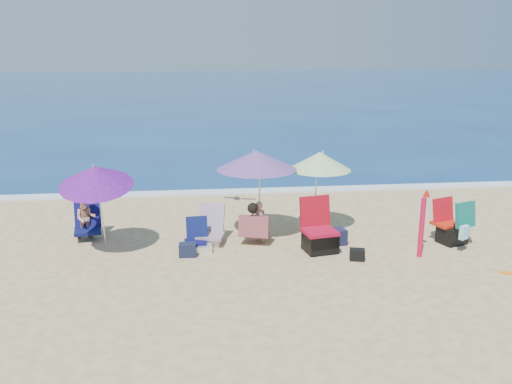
{
  "coord_description": "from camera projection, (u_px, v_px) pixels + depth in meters",
  "views": [
    {
      "loc": [
        -1.41,
        -9.25,
        3.88
      ],
      "look_at": [
        -0.3,
        1.0,
        1.1
      ],
      "focal_mm": 37.71,
      "sensor_mm": 36.0,
      "label": 1
    }
  ],
  "objects": [
    {
      "name": "bag_navy_b",
      "position": [
        335.0,
        237.0,
        10.91
      ],
      "size": [
        0.49,
        0.41,
        0.32
      ],
      "color": "#1A1A39",
      "rests_on": "ground"
    },
    {
      "name": "umbrella_blue",
      "position": [
        95.0,
        176.0,
        10.03
      ],
      "size": [
        1.43,
        1.48,
        1.9
      ],
      "color": "silver",
      "rests_on": "ground"
    },
    {
      "name": "person_center",
      "position": [
        257.0,
        223.0,
        10.89
      ],
      "size": [
        0.7,
        0.66,
        0.88
      ],
      "color": "tan",
      "rests_on": "ground"
    },
    {
      "name": "umbrella_striped",
      "position": [
        320.0,
        161.0,
        11.35
      ],
      "size": [
        1.39,
        1.39,
        1.78
      ],
      "color": "silver",
      "rests_on": "ground"
    },
    {
      "name": "camp_chair_left",
      "position": [
        319.0,
        236.0,
        10.5
      ],
      "size": [
        0.74,
        0.8,
        1.07
      ],
      "color": "#AC0C28",
      "rests_on": "ground"
    },
    {
      "name": "chair_rainbow",
      "position": [
        209.0,
        233.0,
        11.02
      ],
      "size": [
        0.71,
        0.83,
        0.76
      ],
      "color": "#EA5552",
      "rests_on": "ground"
    },
    {
      "name": "chair_navy",
      "position": [
        199.0,
        242.0,
        10.64
      ],
      "size": [
        0.55,
        0.6,
        0.61
      ],
      "color": "#100D4B",
      "rests_on": "ground"
    },
    {
      "name": "bag_black_a",
      "position": [
        194.0,
        233.0,
        11.26
      ],
      "size": [
        0.32,
        0.24,
        0.23
      ],
      "color": "black",
      "rests_on": "ground"
    },
    {
      "name": "orange_item",
      "position": [
        506.0,
        273.0,
        9.51
      ],
      "size": [
        0.22,
        0.13,
        0.03
      ],
      "color": "orange",
      "rests_on": "ground"
    },
    {
      "name": "camp_chair_right",
      "position": [
        453.0,
        228.0,
        10.91
      ],
      "size": [
        0.75,
        1.02,
        0.94
      ],
      "color": "red",
      "rests_on": "ground"
    },
    {
      "name": "person_left",
      "position": [
        86.0,
        218.0,
        11.19
      ],
      "size": [
        0.62,
        0.75,
        0.98
      ],
      "color": "tan",
      "rests_on": "ground"
    },
    {
      "name": "foam",
      "position": [
        251.0,
        191.0,
        14.93
      ],
      "size": [
        120.0,
        0.5,
        0.04
      ],
      "color": "white",
      "rests_on": "ground"
    },
    {
      "name": "bag_navy_a",
      "position": [
        188.0,
        250.0,
        10.3
      ],
      "size": [
        0.33,
        0.25,
        0.25
      ],
      "color": "#171D33",
      "rests_on": "ground"
    },
    {
      "name": "umbrella_turquoise",
      "position": [
        257.0,
        160.0,
        10.91
      ],
      "size": [
        1.68,
        1.68,
        1.89
      ],
      "color": "silver",
      "rests_on": "ground"
    },
    {
      "name": "furled_umbrella",
      "position": [
        423.0,
        221.0,
        10.16
      ],
      "size": [
        0.26,
        0.31,
        1.29
      ],
      "color": "red",
      "rests_on": "ground"
    },
    {
      "name": "sea",
      "position": [
        211.0,
        89.0,
        53.25
      ],
      "size": [
        120.0,
        80.0,
        0.12
      ],
      "color": "navy",
      "rests_on": "ground"
    },
    {
      "name": "ground",
      "position": [
        278.0,
        262.0,
        10.04
      ],
      "size": [
        120.0,
        120.0,
        0.0
      ],
      "color": "#D8BC84",
      "rests_on": "ground"
    },
    {
      "name": "bag_black_b",
      "position": [
        357.0,
        255.0,
        10.11
      ],
      "size": [
        0.32,
        0.26,
        0.21
      ],
      "color": "black",
      "rests_on": "ground"
    }
  ]
}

